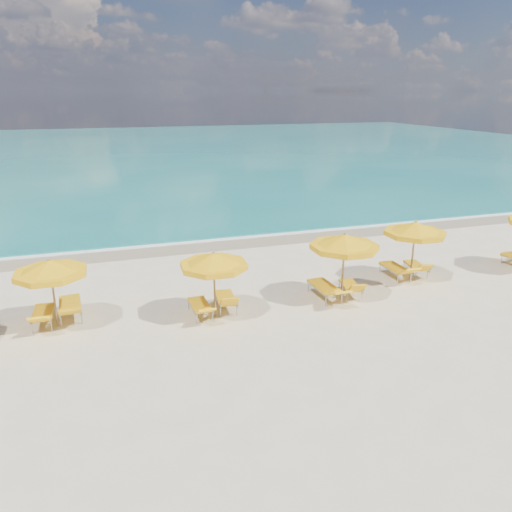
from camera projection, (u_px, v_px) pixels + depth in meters
name	position (u px, v px, depth m)	size (l,w,h in m)	color
ground_plane	(270.00, 303.00, 16.96)	(120.00, 120.00, 0.00)	beige
ocean	(138.00, 150.00, 60.31)	(120.00, 80.00, 0.30)	#137069
wet_sand_band	(218.00, 243.00, 23.65)	(120.00, 2.60, 0.01)	tan
foam_line	(214.00, 238.00, 24.37)	(120.00, 1.20, 0.03)	white
whitecap_near	(85.00, 208.00, 30.56)	(14.00, 0.36, 0.05)	white
whitecap_far	(264.00, 179.00, 40.98)	(18.00, 0.30, 0.05)	white
umbrella_2	(50.00, 269.00, 14.69)	(2.78, 2.78, 2.19)	#A17E50
umbrella_3	(214.00, 261.00, 15.36)	(2.76, 2.76, 2.18)	#A17E50
umbrella_4	(344.00, 242.00, 16.68)	(3.06, 3.06, 2.38)	#A17E50
umbrella_5	(415.00, 229.00, 18.45)	(3.00, 3.00, 2.32)	#A17E50
lounger_2_left	(43.00, 318.00, 15.31)	(0.64, 1.83, 0.75)	#A5A8AD
lounger_2_right	(71.00, 310.00, 15.78)	(0.77, 2.08, 0.83)	#A5A8AD
lounger_3_left	(200.00, 310.00, 15.91)	(0.61, 1.75, 0.70)	#A5A8AD
lounger_3_right	(226.00, 303.00, 16.39)	(0.76, 1.79, 0.84)	#A5A8AD
lounger_4_left	(325.00, 292.00, 17.24)	(0.76, 2.10, 0.76)	#A5A8AD
lounger_4_right	(351.00, 290.00, 17.53)	(0.84, 1.66, 0.77)	#A5A8AD
lounger_5_left	(396.00, 272.00, 19.14)	(0.67, 1.93, 0.80)	#A5A8AD
lounger_5_right	(416.00, 269.00, 19.53)	(0.87, 1.71, 0.75)	#A5A8AD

